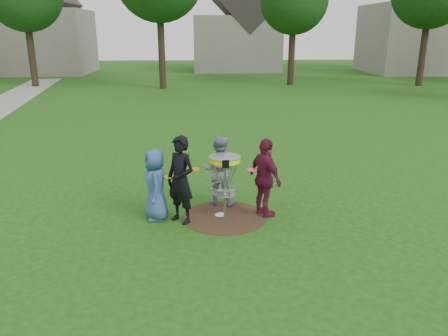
{
  "coord_description": "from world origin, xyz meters",
  "views": [
    {
      "loc": [
        -0.47,
        -8.51,
        3.81
      ],
      "look_at": [
        0.0,
        0.3,
        1.0
      ],
      "focal_mm": 35.0,
      "sensor_mm": 36.0,
      "label": 1
    }
  ],
  "objects_px": {
    "player_black": "(181,180)",
    "player_grey": "(219,170)",
    "player_blue": "(156,185)",
    "player_maroon": "(265,178)",
    "disc_golf_basket": "(225,172)"
  },
  "relations": [
    {
      "from": "player_black",
      "to": "disc_golf_basket",
      "type": "xyz_separation_m",
      "value": [
        0.9,
        0.16,
        0.11
      ]
    },
    {
      "from": "player_grey",
      "to": "player_maroon",
      "type": "height_order",
      "value": "player_maroon"
    },
    {
      "from": "player_blue",
      "to": "player_black",
      "type": "height_order",
      "value": "player_black"
    },
    {
      "from": "player_grey",
      "to": "player_maroon",
      "type": "bearing_deg",
      "value": 156.7
    },
    {
      "from": "player_black",
      "to": "player_grey",
      "type": "xyz_separation_m",
      "value": [
        0.82,
        0.95,
        -0.12
      ]
    },
    {
      "from": "player_black",
      "to": "disc_golf_basket",
      "type": "height_order",
      "value": "player_black"
    },
    {
      "from": "player_blue",
      "to": "disc_golf_basket",
      "type": "distance_m",
      "value": 1.46
    },
    {
      "from": "player_grey",
      "to": "disc_golf_basket",
      "type": "xyz_separation_m",
      "value": [
        0.08,
        -0.78,
        0.23
      ]
    },
    {
      "from": "player_grey",
      "to": "disc_golf_basket",
      "type": "distance_m",
      "value": 0.82
    },
    {
      "from": "player_grey",
      "to": "disc_golf_basket",
      "type": "bearing_deg",
      "value": 111.36
    },
    {
      "from": "disc_golf_basket",
      "to": "player_grey",
      "type": "bearing_deg",
      "value": 96.08
    },
    {
      "from": "player_maroon",
      "to": "disc_golf_basket",
      "type": "xyz_separation_m",
      "value": [
        -0.85,
        -0.04,
        0.17
      ]
    },
    {
      "from": "player_grey",
      "to": "player_maroon",
      "type": "distance_m",
      "value": 1.19
    },
    {
      "from": "player_black",
      "to": "player_grey",
      "type": "bearing_deg",
      "value": 89.04
    },
    {
      "from": "player_blue",
      "to": "player_maroon",
      "type": "relative_size",
      "value": 0.89
    }
  ]
}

